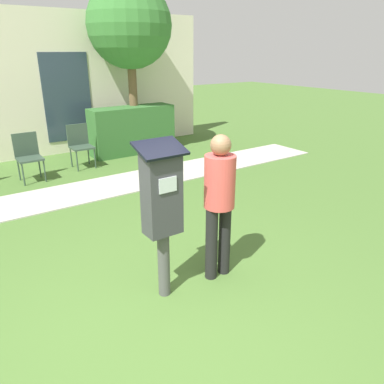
{
  "coord_description": "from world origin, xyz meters",
  "views": [
    {
      "loc": [
        -1.33,
        -2.38,
        2.35
      ],
      "look_at": [
        0.62,
        0.41,
        1.05
      ],
      "focal_mm": 35.0,
      "sensor_mm": 36.0,
      "label": 1
    }
  ],
  "objects": [
    {
      "name": "hedge_row",
      "position": [
        2.59,
        5.73,
        0.55
      ],
      "size": [
        2.01,
        0.6,
        1.1
      ],
      "color": "#33662D",
      "rests_on": "ground"
    },
    {
      "name": "parking_meter",
      "position": [
        0.29,
        0.43,
        1.02
      ],
      "size": [
        0.44,
        0.31,
        1.59
      ],
      "color": "#4C4C4C",
      "rests_on": "ground"
    },
    {
      "name": "ground_plane",
      "position": [
        0.0,
        0.0,
        0.0
      ],
      "size": [
        40.0,
        40.0,
        0.0
      ],
      "primitive_type": "plane",
      "color": "#476B2D"
    },
    {
      "name": "outdoor_chair_middle",
      "position": [
        0.04,
        4.99,
        0.53
      ],
      "size": [
        0.44,
        0.44,
        0.9
      ],
      "rotation": [
        0.0,
        0.0,
        -0.24
      ],
      "color": "#334738",
      "rests_on": "ground"
    },
    {
      "name": "person_standing",
      "position": [
        0.95,
        0.4,
        0.93
      ],
      "size": [
        0.32,
        0.32,
        1.58
      ],
      "rotation": [
        0.0,
        0.0,
        0.31
      ],
      "color": "black",
      "rests_on": "ground"
    },
    {
      "name": "outdoor_chair_right",
      "position": [
        1.15,
        5.28,
        0.53
      ],
      "size": [
        0.44,
        0.44,
        0.9
      ],
      "rotation": [
        0.0,
        0.0,
        0.16
      ],
      "color": "#334738",
      "rests_on": "ground"
    },
    {
      "name": "tree",
      "position": [
        2.73,
        5.89,
        2.84
      ],
      "size": [
        1.9,
        1.9,
        3.82
      ],
      "color": "brown",
      "rests_on": "ground"
    },
    {
      "name": "sidewalk",
      "position": [
        0.0,
        3.76,
        0.01
      ],
      "size": [
        12.0,
        1.1,
        0.02
      ],
      "color": "#B7B2A8",
      "rests_on": "ground"
    }
  ]
}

